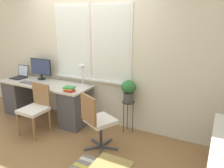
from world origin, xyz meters
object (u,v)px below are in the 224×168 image
object	(u,v)px
monitor	(41,68)
mouse	(41,84)
keyboard	(30,83)
desk_chair_wooden	(36,107)
potted_plant	(129,89)
folding_stool	(111,168)
book_stack	(69,89)
plant_stand	(128,106)
office_chair_swivel	(97,120)
laptop	(20,75)
desk_lamp	(82,69)

from	to	relation	value
monitor	mouse	size ratio (longest dim) A/B	8.20
keyboard	desk_chair_wooden	size ratio (longest dim) A/B	0.51
potted_plant	folding_stool	bearing A→B (deg)	-73.42
book_stack	plant_stand	bearing A→B (deg)	24.19
office_chair_swivel	plant_stand	world-z (taller)	office_chair_swivel
monitor	office_chair_swivel	xyz separation A→B (m)	(1.74, -0.68, -0.48)
mouse	desk_chair_wooden	xyz separation A→B (m)	(0.22, -0.38, -0.28)
monitor	desk_chair_wooden	distance (m)	1.01
book_stack	plant_stand	size ratio (longest dim) A/B	0.36
laptop	keyboard	bearing A→B (deg)	-22.42
keyboard	book_stack	world-z (taller)	book_stack
laptop	desk_lamp	bearing A→B (deg)	4.28
desk_chair_wooden	mouse	bearing A→B (deg)	120.97
potted_plant	folding_stool	distance (m)	1.56
monitor	keyboard	xyz separation A→B (m)	(0.02, -0.33, -0.23)
folding_stool	office_chair_swivel	bearing A→B (deg)	130.57
desk_lamp	desk_chair_wooden	bearing A→B (deg)	-125.42
desk_chair_wooden	office_chair_swivel	bearing A→B (deg)	1.86
folding_stool	plant_stand	bearing A→B (deg)	106.58
keyboard	mouse	size ratio (longest dim) A/B	6.88
plant_stand	potted_plant	bearing A→B (deg)	90.00
potted_plant	keyboard	bearing A→B (deg)	-169.00
keyboard	mouse	bearing A→B (deg)	1.03
office_chair_swivel	plant_stand	size ratio (longest dim) A/B	1.58
mouse	office_chair_swivel	size ratio (longest dim) A/B	0.07
laptop	office_chair_swivel	size ratio (longest dim) A/B	0.34
book_stack	office_chair_swivel	bearing A→B (deg)	-22.71
book_stack	plant_stand	distance (m)	1.05
desk_lamp	potted_plant	size ratio (longest dim) A/B	1.12
mouse	folding_stool	world-z (taller)	mouse
keyboard	office_chair_swivel	xyz separation A→B (m)	(1.72, -0.35, -0.25)
laptop	potted_plant	distance (m)	2.43
plant_stand	folding_stool	xyz separation A→B (m)	(0.43, -1.44, -0.12)
desk_lamp	mouse	bearing A→B (deg)	-155.97
desk_lamp	office_chair_swivel	size ratio (longest dim) A/B	0.47
laptop	plant_stand	size ratio (longest dim) A/B	0.53
desk_lamp	plant_stand	size ratio (longest dim) A/B	0.74
keyboard	book_stack	xyz separation A→B (m)	(0.98, -0.04, 0.04)
laptop	folding_stool	size ratio (longest dim) A/B	0.74
desk_chair_wooden	office_chair_swivel	xyz separation A→B (m)	(1.22, 0.02, 0.02)
plant_stand	keyboard	bearing A→B (deg)	-169.00
keyboard	book_stack	size ratio (longest dim) A/B	2.12
book_stack	office_chair_swivel	world-z (taller)	office_chair_swivel
monitor	plant_stand	xyz separation A→B (m)	(1.93, 0.04, -0.48)
laptop	keyboard	size ratio (longest dim) A/B	0.69
mouse	desk_lamp	size ratio (longest dim) A/B	0.15
office_chair_swivel	folding_stool	world-z (taller)	office_chair_swivel
desk_chair_wooden	plant_stand	size ratio (longest dim) A/B	1.50
laptop	monitor	size ratio (longest dim) A/B	0.58
keyboard	plant_stand	bearing A→B (deg)	11.00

